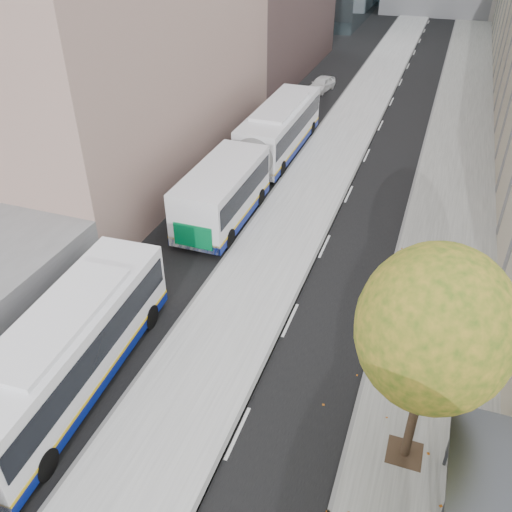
% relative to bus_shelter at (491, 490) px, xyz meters
% --- Properties ---
extents(bus_platform, '(4.25, 150.00, 0.15)m').
position_rel_bus_shelter_xyz_m(bus_platform, '(-9.56, 24.04, -2.11)').
color(bus_platform, '#AAAAAA').
rests_on(bus_platform, ground).
extents(sidewalk, '(4.75, 150.00, 0.08)m').
position_rel_bus_shelter_xyz_m(sidewalk, '(-1.56, 24.04, -2.15)').
color(sidewalk, gray).
rests_on(sidewalk, ground).
extents(bus_shelter, '(1.90, 4.40, 2.53)m').
position_rel_bus_shelter_xyz_m(bus_shelter, '(0.00, 0.00, 0.00)').
color(bus_shelter, '#383A3F').
rests_on(bus_shelter, sidewalk).
extents(tree_c, '(4.20, 4.20, 7.28)m').
position_rel_bus_shelter_xyz_m(tree_c, '(-2.09, 2.04, 3.06)').
color(tree_c, black).
rests_on(tree_c, sidewalk).
extents(bus_far, '(2.79, 18.76, 3.13)m').
position_rel_bus_shelter_xyz_m(bus_far, '(-13.05, 19.34, -0.48)').
color(bus_far, white).
rests_on(bus_far, ground).
extents(distant_car, '(2.12, 3.89, 1.25)m').
position_rel_bus_shelter_xyz_m(distant_car, '(-13.71, 37.89, -1.56)').
color(distant_car, silver).
rests_on(distant_car, ground).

